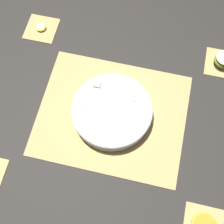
# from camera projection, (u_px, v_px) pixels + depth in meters

# --- Properties ---
(ground_plane) EXTENTS (6.00, 6.00, 0.00)m
(ground_plane) POSITION_uv_depth(u_px,v_px,m) (112.00, 115.00, 1.10)
(ground_plane) COLOR black
(bamboo_mat_center) EXTENTS (0.51, 0.42, 0.01)m
(bamboo_mat_center) POSITION_uv_depth(u_px,v_px,m) (112.00, 114.00, 1.10)
(bamboo_mat_center) COLOR tan
(bamboo_mat_center) RESTS_ON ground_plane
(coaster_mat_far_left) EXTENTS (0.12, 0.12, 0.01)m
(coaster_mat_far_left) POSITION_uv_depth(u_px,v_px,m) (41.00, 28.00, 1.24)
(coaster_mat_far_left) COLOR tan
(coaster_mat_far_left) RESTS_ON ground_plane
(coaster_mat_far_right) EXTENTS (0.12, 0.12, 0.01)m
(coaster_mat_far_right) POSITION_uv_depth(u_px,v_px,m) (221.00, 63.00, 1.18)
(coaster_mat_far_right) COLOR tan
(coaster_mat_far_right) RESTS_ON ground_plane
(fruit_salad_bowl) EXTENTS (0.28, 0.28, 0.06)m
(fruit_salad_bowl) POSITION_uv_depth(u_px,v_px,m) (112.00, 111.00, 1.07)
(fruit_salad_bowl) COLOR silver
(fruit_salad_bowl) RESTS_ON bamboo_mat_center
(apple_half) EXTENTS (0.07, 0.07, 0.04)m
(apple_half) POSITION_uv_depth(u_px,v_px,m) (224.00, 60.00, 1.15)
(apple_half) COLOR #7FAD38
(apple_half) RESTS_ON coaster_mat_far_right
(banana_coin_single) EXTENTS (0.04, 0.04, 0.01)m
(banana_coin_single) POSITION_uv_depth(u_px,v_px,m) (41.00, 27.00, 1.23)
(banana_coin_single) COLOR #F7EFC6
(banana_coin_single) RESTS_ON coaster_mat_far_left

